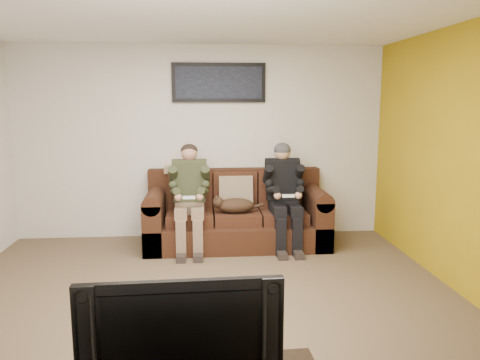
{
  "coord_description": "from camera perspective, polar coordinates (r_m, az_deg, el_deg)",
  "views": [
    {
      "loc": [
        0.0,
        -4.15,
        1.85
      ],
      "look_at": [
        0.45,
        1.2,
        0.95
      ],
      "focal_mm": 35.0,
      "sensor_mm": 36.0,
      "label": 1
    }
  ],
  "objects": [
    {
      "name": "floor",
      "position": [
        4.54,
        -4.51,
        -14.56
      ],
      "size": [
        5.0,
        5.0,
        0.0
      ],
      "primitive_type": "plane",
      "color": "brown",
      "rests_on": "ground"
    },
    {
      "name": "ceiling",
      "position": [
        4.21,
        -5.0,
        19.73
      ],
      "size": [
        5.0,
        5.0,
        0.0
      ],
      "primitive_type": "plane",
      "rotation": [
        3.14,
        0.0,
        0.0
      ],
      "color": "silver",
      "rests_on": "ground"
    },
    {
      "name": "wall_back",
      "position": [
        6.42,
        -4.76,
        4.58
      ],
      "size": [
        5.0,
        0.0,
        5.0
      ],
      "primitive_type": "plane",
      "rotation": [
        1.57,
        0.0,
        0.0
      ],
      "color": "beige",
      "rests_on": "ground"
    },
    {
      "name": "wall_front",
      "position": [
        1.98,
        -4.67,
        -6.75
      ],
      "size": [
        5.0,
        0.0,
        5.0
      ],
      "primitive_type": "plane",
      "rotation": [
        -1.57,
        0.0,
        0.0
      ],
      "color": "beige",
      "rests_on": "ground"
    },
    {
      "name": "wall_right",
      "position": [
        4.87,
        26.15,
        2.05
      ],
      "size": [
        0.0,
        4.5,
        4.5
      ],
      "primitive_type": "plane",
      "rotation": [
        1.57,
        0.0,
        -1.57
      ],
      "color": "beige",
      "rests_on": "ground"
    },
    {
      "name": "accent_wall_right",
      "position": [
        4.87,
        26.05,
        2.05
      ],
      "size": [
        0.0,
        4.5,
        4.5
      ],
      "primitive_type": "plane",
      "rotation": [
        1.57,
        0.0,
        -1.57
      ],
      "color": "#A88910",
      "rests_on": "ground"
    },
    {
      "name": "sofa",
      "position": [
        6.18,
        -0.49,
        -4.44
      ],
      "size": [
        2.32,
        1.0,
        0.95
      ],
      "color": "#341B0F",
      "rests_on": "ground"
    },
    {
      "name": "throw_pillow",
      "position": [
        6.15,
        -0.52,
        -1.48
      ],
      "size": [
        0.44,
        0.21,
        0.44
      ],
      "primitive_type": "cube",
      "rotation": [
        -0.21,
        0.0,
        0.0
      ],
      "color": "#7E6C53",
      "rests_on": "sofa"
    },
    {
      "name": "throw_blanket",
      "position": [
        6.34,
        -7.05,
        1.29
      ],
      "size": [
        0.47,
        0.23,
        0.08
      ],
      "primitive_type": "cube",
      "color": "tan",
      "rests_on": "sofa"
    },
    {
      "name": "person_left",
      "position": [
        5.89,
        -6.17,
        -1.31
      ],
      "size": [
        0.51,
        0.87,
        1.32
      ],
      "color": "#7B634D",
      "rests_on": "sofa"
    },
    {
      "name": "person_right",
      "position": [
        5.98,
        5.38,
        -1.1
      ],
      "size": [
        0.51,
        0.86,
        1.33
      ],
      "color": "black",
      "rests_on": "sofa"
    },
    {
      "name": "cat",
      "position": [
        5.89,
        -0.72,
        -3.08
      ],
      "size": [
        0.66,
        0.26,
        0.24
      ],
      "color": "#402919",
      "rests_on": "sofa"
    },
    {
      "name": "framed_poster",
      "position": [
        6.37,
        -2.6,
        11.77
      ],
      "size": [
        1.25,
        0.05,
        0.52
      ],
      "color": "black",
      "rests_on": "wall_back"
    },
    {
      "name": "television",
      "position": [
        2.47,
        -7.19,
        -17.4
      ],
      "size": [
        1.0,
        0.16,
        0.57
      ],
      "primitive_type": "imported",
      "rotation": [
        0.0,
        0.0,
        0.03
      ],
      "color": "black",
      "rests_on": "tv_stand"
    }
  ]
}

